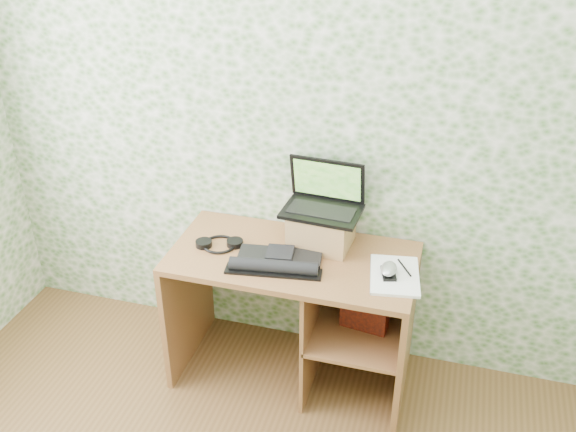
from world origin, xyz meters
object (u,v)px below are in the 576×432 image
(laptop, at_px, (324,199))
(notepad, at_px, (395,276))
(riser, at_px, (321,229))
(keyboard, at_px, (277,261))
(desk, at_px, (309,299))

(laptop, distance_m, notepad, 0.51)
(riser, height_order, notepad, riser)
(laptop, bearing_deg, keyboard, -114.99)
(riser, xyz_separation_m, laptop, (-0.00, 0.04, 0.15))
(laptop, bearing_deg, riser, -86.23)
(notepad, bearing_deg, riser, 145.86)
(laptop, xyz_separation_m, notepad, (0.39, -0.23, -0.23))
(notepad, bearing_deg, keyboard, 177.12)
(riser, relative_size, laptop, 0.76)
(desk, bearing_deg, riser, 76.40)
(desk, relative_size, riser, 4.06)
(keyboard, distance_m, notepad, 0.55)
(riser, xyz_separation_m, keyboard, (-0.16, -0.24, -0.07))
(keyboard, bearing_deg, riser, 49.28)
(desk, distance_m, riser, 0.38)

